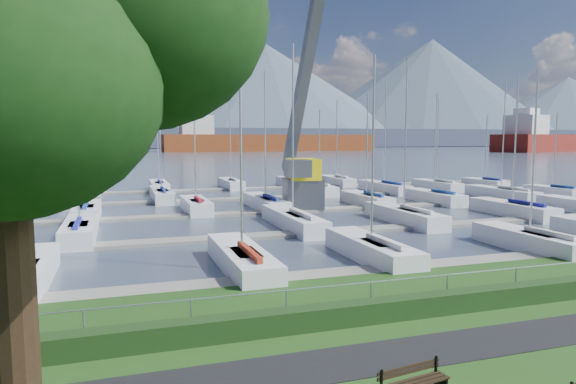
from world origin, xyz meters
name	(u,v)px	position (x,y,z in m)	size (l,w,h in m)	color
path	(450,347)	(0.00, -3.00, 0.01)	(160.00, 2.00, 0.04)	black
water	(137,150)	(0.00, 260.00, -0.40)	(800.00, 540.00, 0.20)	#3B4657
hedge	(403,307)	(0.00, -0.40, 0.35)	(80.00, 0.70, 0.70)	#1A3513
fence	(398,280)	(0.00, 0.00, 1.20)	(0.04, 0.04, 80.00)	#94989C
foothill	(133,138)	(0.00, 330.00, 6.00)	(900.00, 80.00, 12.00)	#3E465B
mountains	(139,85)	(7.35, 404.62, 46.68)	(1190.00, 360.00, 115.00)	#444F64
docks	(235,214)	(0.00, 26.00, -0.22)	(90.00, 41.60, 0.25)	slate
bench_left	(413,383)	(-2.66, -5.29, 0.42)	(1.84, 0.68, 0.85)	black
crane	(303,146)	(6.73, 28.13, 5.33)	(4.75, 13.36, 22.35)	#4F5156
cargo_ship_mid	(262,143)	(55.40, 219.90, 3.53)	(100.91, 18.28, 21.50)	brown
cargo_ship_east	(556,143)	(189.30, 178.40, 3.65)	(89.82, 42.94, 21.50)	maroon
sailboat_fleet	(211,146)	(-1.51, 28.34, 5.34)	(74.46, 49.00, 13.42)	#A51A16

